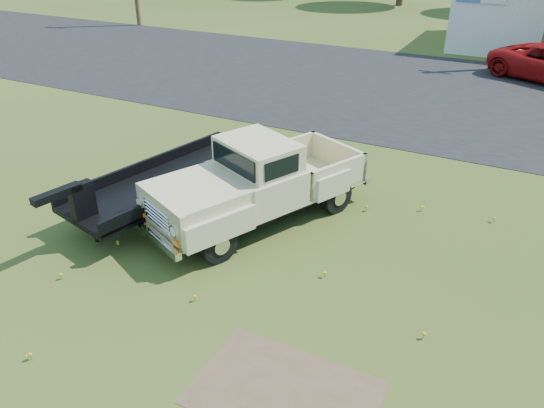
# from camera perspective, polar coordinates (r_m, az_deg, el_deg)

# --- Properties ---
(ground) EXTENTS (140.00, 140.00, 0.00)m
(ground) POSITION_cam_1_polar(r_m,az_deg,el_deg) (11.81, 1.13, -7.36)
(ground) COLOR #324616
(ground) RESTS_ON ground
(asphalt_lot) EXTENTS (90.00, 14.00, 0.02)m
(asphalt_lot) POSITION_cam_1_polar(r_m,az_deg,el_deg) (24.95, 16.68, 11.38)
(asphalt_lot) COLOR black
(asphalt_lot) RESTS_ON ground
(dirt_patch_a) EXTENTS (3.00, 2.00, 0.01)m
(dirt_patch_a) POSITION_cam_1_polar(r_m,az_deg,el_deg) (9.31, 1.38, -19.62)
(dirt_patch_a) COLOR brown
(dirt_patch_a) RESTS_ON ground
(dirt_patch_b) EXTENTS (2.20, 1.60, 0.01)m
(dirt_patch_b) POSITION_cam_1_polar(r_m,az_deg,el_deg) (15.25, 0.12, 1.59)
(dirt_patch_b) COLOR brown
(dirt_patch_b) RESTS_ON ground
(vintage_pickup_truck) EXTENTS (4.66, 6.45, 2.19)m
(vintage_pickup_truck) POSITION_cam_1_polar(r_m,az_deg,el_deg) (13.25, -1.46, 2.47)
(vintage_pickup_truck) COLOR tan
(vintage_pickup_truck) RESTS_ON ground
(flatbed_trailer) EXTENTS (3.45, 6.48, 1.68)m
(flatbed_trailer) POSITION_cam_1_polar(r_m,az_deg,el_deg) (14.26, -10.95, 2.78)
(flatbed_trailer) COLOR black
(flatbed_trailer) RESTS_ON ground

